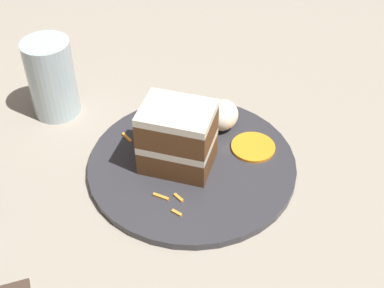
% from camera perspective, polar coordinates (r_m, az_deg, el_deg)
% --- Properties ---
extents(ground_plane, '(6.00, 6.00, 0.00)m').
position_cam_1_polar(ground_plane, '(0.81, -1.19, -2.60)').
color(ground_plane, '#38332D').
rests_on(ground_plane, ground).
extents(dining_table, '(1.29, 1.13, 0.03)m').
position_cam_1_polar(dining_table, '(0.80, -1.21, -1.70)').
color(dining_table, gray).
rests_on(dining_table, ground).
extents(plate, '(0.29, 0.29, 0.01)m').
position_cam_1_polar(plate, '(0.76, 0.00, -2.20)').
color(plate, '#333338').
rests_on(plate, dining_table).
extents(cake_slice, '(0.08, 0.10, 0.10)m').
position_cam_1_polar(cake_slice, '(0.72, -1.57, 0.71)').
color(cake_slice, brown).
rests_on(cake_slice, plate).
extents(cream_dollop, '(0.05, 0.05, 0.04)m').
position_cam_1_polar(cream_dollop, '(0.80, 3.24, 3.12)').
color(cream_dollop, silver).
rests_on(cream_dollop, plate).
extents(orange_garnish, '(0.06, 0.06, 0.00)m').
position_cam_1_polar(orange_garnish, '(0.78, 6.53, -0.33)').
color(orange_garnish, orange).
rests_on(orange_garnish, plate).
extents(carrot_shreds_scatter, '(0.18, 0.14, 0.00)m').
position_cam_1_polar(carrot_shreds_scatter, '(0.75, -2.68, -1.87)').
color(carrot_shreds_scatter, orange).
rests_on(carrot_shreds_scatter, plate).
extents(drinking_glass, '(0.07, 0.07, 0.13)m').
position_cam_1_polar(drinking_glass, '(0.86, -14.64, 6.32)').
color(drinking_glass, silver).
rests_on(drinking_glass, dining_table).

